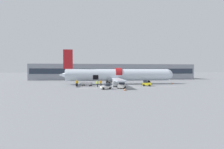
{
  "coord_description": "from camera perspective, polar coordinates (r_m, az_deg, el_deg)",
  "views": [
    {
      "loc": [
        -9.54,
        -44.07,
        4.64
      ],
      "look_at": [
        -4.54,
        1.22,
        3.3
      ],
      "focal_mm": 24.0,
      "sensor_mm": 36.0,
      "label": 1
    }
  ],
  "objects": [
    {
      "name": "ground_crew_loader_a",
      "position": [
        43.52,
        -4.26,
        -3.21
      ],
      "size": [
        0.58,
        0.56,
        1.77
      ],
      "color": "#2D2D33",
      "rests_on": "ground_plane"
    },
    {
      "name": "terminal_strip",
      "position": [
        77.12,
        0.8,
        1.04
      ],
      "size": [
        79.4,
        12.81,
        7.53
      ],
      "color": "gray",
      "rests_on": "ground_plane"
    },
    {
      "name": "baggage_tug_rear",
      "position": [
        44.98,
        13.01,
        -3.35
      ],
      "size": [
        2.85,
        2.58,
        1.74
      ],
      "color": "yellow",
      "rests_on": "ground_plane"
    },
    {
      "name": "airplane",
      "position": [
        49.35,
        1.92,
        -0.21
      ],
      "size": [
        37.84,
        29.51,
        11.18
      ],
      "color": "silver",
      "rests_on": "ground_plane"
    },
    {
      "name": "ground_crew_loader_b",
      "position": [
        41.56,
        -5.58,
        -3.4
      ],
      "size": [
        0.62,
        0.56,
        1.83
      ],
      "color": "#1E2338",
      "rests_on": "ground_plane"
    },
    {
      "name": "safety_cone_nose",
      "position": [
        54.28,
        21.95,
        -3.05
      ],
      "size": [
        0.56,
        0.56,
        0.59
      ],
      "color": "black",
      "rests_on": "ground_plane"
    },
    {
      "name": "safety_cone_engine_left",
      "position": [
        34.28,
        5.06,
        -5.64
      ],
      "size": [
        0.65,
        0.65,
        0.59
      ],
      "color": "black",
      "rests_on": "ground_plane"
    },
    {
      "name": "ground_crew_driver",
      "position": [
        44.87,
        -13.13,
        -3.1
      ],
      "size": [
        0.62,
        0.46,
        1.78
      ],
      "color": "black",
      "rests_on": "ground_plane"
    },
    {
      "name": "apron_marking_line",
      "position": [
        40.22,
        6.71,
        -4.95
      ],
      "size": [
        27.23,
        1.92,
        0.01
      ],
      "color": "silver",
      "rests_on": "ground_plane"
    },
    {
      "name": "ground_crew_supervisor",
      "position": [
        43.85,
        -13.42,
        -3.18
      ],
      "size": [
        0.52,
        0.64,
        1.83
      ],
      "color": "black",
      "rests_on": "ground_plane"
    },
    {
      "name": "ground_plane",
      "position": [
        45.33,
        5.89,
        -4.2
      ],
      "size": [
        500.0,
        500.0,
        0.0
      ],
      "primitive_type": "plane",
      "color": "gray"
    },
    {
      "name": "baggage_cart_loading",
      "position": [
        44.28,
        -9.4,
        -3.68
      ],
      "size": [
        3.95,
        2.25,
        0.99
      ],
      "color": "#999BA0",
      "rests_on": "ground_plane"
    },
    {
      "name": "baggage_tug_lead",
      "position": [
        38.43,
        3.72,
        -4.15
      ],
      "size": [
        2.64,
        3.14,
        1.74
      ],
      "color": "silver",
      "rests_on": "ground_plane"
    },
    {
      "name": "baggage_tug_mid",
      "position": [
        36.53,
        -2.2,
        -4.7
      ],
      "size": [
        2.89,
        2.28,
        1.36
      ],
      "color": "silver",
      "rests_on": "ground_plane"
    }
  ]
}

